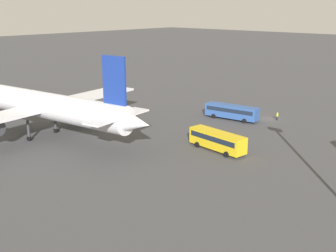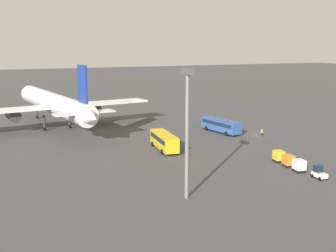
{
  "view_description": "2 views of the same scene",
  "coord_description": "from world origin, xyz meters",
  "px_view_note": "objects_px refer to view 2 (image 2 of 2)",
  "views": [
    {
      "loc": [
        -44.89,
        82.0,
        24.23
      ],
      "look_at": [
        5.67,
        26.88,
        2.89
      ],
      "focal_mm": 45.0,
      "sensor_mm": 36.0,
      "label": 1
    },
    {
      "loc": [
        -79.77,
        57.62,
        20.84
      ],
      "look_at": [
        -4.33,
        24.2,
        4.79
      ],
      "focal_mm": 45.0,
      "sensor_mm": 36.0,
      "label": 2
    }
  ],
  "objects_px": {
    "shuttle_bus_far": "(164,140)",
    "airplane": "(54,104)",
    "cargo_cart_orange": "(289,160)",
    "cargo_cart_yellow": "(279,155)",
    "worker_person": "(262,133)",
    "cargo_cart_white": "(299,165)",
    "baggage_tug": "(319,173)",
    "shuttle_bus_near": "(221,125)"
  },
  "relations": [
    {
      "from": "shuttle_bus_far",
      "to": "airplane",
      "type": "bearing_deg",
      "value": 34.29
    },
    {
      "from": "cargo_cart_orange",
      "to": "cargo_cart_yellow",
      "type": "relative_size",
      "value": 1.0
    },
    {
      "from": "worker_person",
      "to": "cargo_cart_white",
      "type": "xyz_separation_m",
      "value": [
        -25.17,
        10.94,
        0.32
      ]
    },
    {
      "from": "shuttle_bus_far",
      "to": "cargo_cart_orange",
      "type": "bearing_deg",
      "value": -136.58
    },
    {
      "from": "baggage_tug",
      "to": "shuttle_bus_near",
      "type": "bearing_deg",
      "value": -4.37
    },
    {
      "from": "shuttle_bus_far",
      "to": "baggage_tug",
      "type": "relative_size",
      "value": 4.61
    },
    {
      "from": "shuttle_bus_far",
      "to": "cargo_cart_yellow",
      "type": "xyz_separation_m",
      "value": [
        -16.64,
        -15.29,
        -0.78
      ]
    },
    {
      "from": "cargo_cart_orange",
      "to": "cargo_cart_yellow",
      "type": "bearing_deg",
      "value": -7.23
    },
    {
      "from": "airplane",
      "to": "cargo_cart_white",
      "type": "distance_m",
      "value": 62.51
    },
    {
      "from": "worker_person",
      "to": "airplane",
      "type": "bearing_deg",
      "value": 55.4
    },
    {
      "from": "cargo_cart_white",
      "to": "cargo_cart_orange",
      "type": "xyz_separation_m",
      "value": [
        3.14,
        -0.38,
        0.0
      ]
    },
    {
      "from": "shuttle_bus_near",
      "to": "cargo_cart_orange",
      "type": "relative_size",
      "value": 5.52
    },
    {
      "from": "shuttle_bus_far",
      "to": "cargo_cart_orange",
      "type": "height_order",
      "value": "shuttle_bus_far"
    },
    {
      "from": "shuttle_bus_near",
      "to": "cargo_cart_white",
      "type": "xyz_separation_m",
      "value": [
        -32.98,
        4.7,
        -0.7
      ]
    },
    {
      "from": "airplane",
      "to": "shuttle_bus_near",
      "type": "height_order",
      "value": "airplane"
    },
    {
      "from": "airplane",
      "to": "baggage_tug",
      "type": "distance_m",
      "value": 66.27
    },
    {
      "from": "cargo_cart_yellow",
      "to": "cargo_cart_orange",
      "type": "bearing_deg",
      "value": 172.77
    },
    {
      "from": "worker_person",
      "to": "cargo_cart_orange",
      "type": "height_order",
      "value": "cargo_cart_orange"
    },
    {
      "from": "worker_person",
      "to": "baggage_tug",
      "type": "bearing_deg",
      "value": 160.32
    },
    {
      "from": "airplane",
      "to": "shuttle_bus_far",
      "type": "xyz_separation_m",
      "value": [
        -31.14,
        -16.44,
        -4.31
      ]
    },
    {
      "from": "airplane",
      "to": "worker_person",
      "type": "xyz_separation_m",
      "value": [
        -28.9,
        -41.89,
        -5.41
      ]
    },
    {
      "from": "baggage_tug",
      "to": "worker_person",
      "type": "bearing_deg",
      "value": -17.57
    },
    {
      "from": "cargo_cart_white",
      "to": "cargo_cart_yellow",
      "type": "distance_m",
      "value": 6.33
    },
    {
      "from": "shuttle_bus_far",
      "to": "cargo_cart_white",
      "type": "bearing_deg",
      "value": -141.23
    },
    {
      "from": "cargo_cart_white",
      "to": "shuttle_bus_far",
      "type": "bearing_deg",
      "value": 32.32
    },
    {
      "from": "airplane",
      "to": "shuttle_bus_near",
      "type": "bearing_deg",
      "value": -128.5
    },
    {
      "from": "cargo_cart_orange",
      "to": "baggage_tug",
      "type": "bearing_deg",
      "value": -179.12
    },
    {
      "from": "shuttle_bus_far",
      "to": "cargo_cart_yellow",
      "type": "relative_size",
      "value": 5.04
    },
    {
      "from": "baggage_tug",
      "to": "cargo_cart_white",
      "type": "height_order",
      "value": "baggage_tug"
    },
    {
      "from": "cargo_cart_yellow",
      "to": "airplane",
      "type": "bearing_deg",
      "value": 33.59
    },
    {
      "from": "shuttle_bus_near",
      "to": "worker_person",
      "type": "xyz_separation_m",
      "value": [
        -7.81,
        -6.23,
        -1.02
      ]
    },
    {
      "from": "shuttle_bus_near",
      "to": "worker_person",
      "type": "distance_m",
      "value": 10.05
    },
    {
      "from": "baggage_tug",
      "to": "cargo_cart_orange",
      "type": "distance_m",
      "value": 7.17
    },
    {
      "from": "shuttle_bus_near",
      "to": "baggage_tug",
      "type": "bearing_deg",
      "value": 165.39
    },
    {
      "from": "baggage_tug",
      "to": "cargo_cart_orange",
      "type": "height_order",
      "value": "baggage_tug"
    },
    {
      "from": "baggage_tug",
      "to": "cargo_cart_white",
      "type": "bearing_deg",
      "value": 9.13
    },
    {
      "from": "baggage_tug",
      "to": "cargo_cart_yellow",
      "type": "xyz_separation_m",
      "value": [
        10.31,
        -0.29,
        0.25
      ]
    },
    {
      "from": "worker_person",
      "to": "shuttle_bus_far",
      "type": "bearing_deg",
      "value": 95.03
    },
    {
      "from": "airplane",
      "to": "shuttle_bus_far",
      "type": "distance_m",
      "value": 35.48
    },
    {
      "from": "cargo_cart_white",
      "to": "cargo_cart_yellow",
      "type": "bearing_deg",
      "value": -7.1
    },
    {
      "from": "shuttle_bus_far",
      "to": "baggage_tug",
      "type": "bearing_deg",
      "value": -144.45
    },
    {
      "from": "shuttle_bus_far",
      "to": "cargo_cart_white",
      "type": "relative_size",
      "value": 5.04
    }
  ]
}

